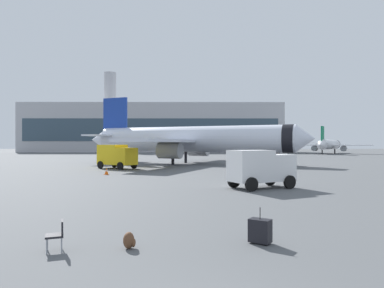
{
  "coord_description": "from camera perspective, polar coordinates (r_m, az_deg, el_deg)",
  "views": [
    {
      "loc": [
        -0.18,
        -4.83,
        3.04
      ],
      "look_at": [
        0.07,
        28.55,
        3.0
      ],
      "focal_mm": 32.94,
      "sensor_mm": 36.0,
      "label": 1
    }
  ],
  "objects": [
    {
      "name": "terminal_building",
      "position": [
        131.07,
        -6.33,
        2.57
      ],
      "size": [
        92.35,
        19.28,
        29.31
      ],
      "color": "#B2B2B7",
      "rests_on": "ground"
    },
    {
      "name": "cargo_van",
      "position": [
        24.38,
        11.05,
        -3.67
      ],
      "size": [
        4.83,
        3.78,
        2.6
      ],
      "color": "white",
      "rests_on": "ground"
    },
    {
      "name": "airplane_at_gate",
      "position": [
        52.5,
        -0.27,
        0.74
      ],
      "size": [
        34.26,
        31.42,
        10.5
      ],
      "color": "silver",
      "rests_on": "ground"
    },
    {
      "name": "safety_cone_near",
      "position": [
        48.49,
        12.65,
        -3.15
      ],
      "size": [
        0.44,
        0.44,
        0.66
      ],
      "color": "#F2590C",
      "rests_on": "ground"
    },
    {
      "name": "rolling_suitcase",
      "position": [
        11.21,
        10.96,
        -13.59
      ],
      "size": [
        0.75,
        0.69,
        1.1
      ],
      "color": "black",
      "rests_on": "ground"
    },
    {
      "name": "service_truck",
      "position": [
        43.75,
        -12.08,
        -1.81
      ],
      "size": [
        5.21,
        4.52,
        2.9
      ],
      "color": "yellow",
      "rests_on": "ground"
    },
    {
      "name": "airplane_taxiing",
      "position": [
        114.77,
        21.33,
        -0.08
      ],
      "size": [
        22.42,
        24.22,
        7.92
      ],
      "color": "white",
      "rests_on": "ground"
    },
    {
      "name": "gate_chair",
      "position": [
        10.94,
        -20.98,
        -13.37
      ],
      "size": [
        0.61,
        0.61,
        0.86
      ],
      "color": "black",
      "rests_on": "ground"
    },
    {
      "name": "safety_cone_mid",
      "position": [
        35.51,
        -13.68,
        -4.32
      ],
      "size": [
        0.44,
        0.44,
        0.66
      ],
      "color": "#F2590C",
      "rests_on": "ground"
    },
    {
      "name": "fuel_truck",
      "position": [
        52.05,
        11.52,
        -1.33
      ],
      "size": [
        6.19,
        5.61,
        3.2
      ],
      "color": "white",
      "rests_on": "ground"
    },
    {
      "name": "traveller_backpack",
      "position": [
        10.7,
        -10.12,
        -15.14
      ],
      "size": [
        0.36,
        0.4,
        0.48
      ],
      "color": "brown",
      "rests_on": "ground"
    }
  ]
}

